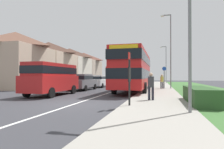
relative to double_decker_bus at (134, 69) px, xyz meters
name	(u,v)px	position (x,y,z in m)	size (l,w,h in m)	color
ground_plane	(75,104)	(-1.94, -9.09, -2.14)	(120.00, 120.00, 0.00)	#38383D
lane_marking_centre	(112,92)	(-1.94, -1.09, -2.14)	(0.14, 60.00, 0.01)	silver
pavement_near_side	(158,94)	(2.26, -3.09, -2.08)	(3.20, 68.00, 0.12)	#9E998E
grass_verge_seaward	(219,96)	(6.56, -3.09, -2.10)	(6.00, 68.00, 0.08)	#3D6B33
roadside_hedge	(199,96)	(4.36, -7.87, -1.69)	(1.10, 4.11, 0.90)	#2D5128
double_decker_bus	(134,69)	(0.00, 0.00, 0.00)	(2.80, 11.17, 3.70)	red
parked_van_red	(52,77)	(-5.59, -5.31, -0.72)	(2.11, 5.39, 2.42)	#B21E1E
parked_car_grey	(82,81)	(-5.51, 0.33, -1.22)	(1.95, 4.44, 1.69)	slate
parked_car_white	(99,81)	(-5.51, 5.90, -1.26)	(2.00, 4.59, 1.59)	silver
pedestrian_at_stop	(151,85)	(1.93, -7.37, -1.17)	(0.34, 0.34, 1.67)	#23232D
pedestrian_walking_away	(162,81)	(2.64, 3.36, -1.17)	(0.34, 0.34, 1.67)	#23232D
bus_stop_sign	(129,75)	(1.06, -9.61, -0.60)	(0.09, 0.52, 2.60)	black
cycle_route_sign	(164,77)	(2.88, 3.38, -0.72)	(0.44, 0.08, 2.52)	slate
street_lamp_near	(187,10)	(3.40, -10.78, 1.81)	(1.14, 0.20, 6.82)	slate
street_lamp_mid	(170,47)	(3.50, 3.66, 2.58)	(1.14, 0.20, 8.33)	slate
street_lamp_far	(165,62)	(3.47, 19.77, 2.02)	(1.14, 0.20, 7.23)	slate
house_terrace_far_side	(60,65)	(-14.34, 11.33, 1.25)	(6.70, 27.73, 6.78)	#C1A88E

